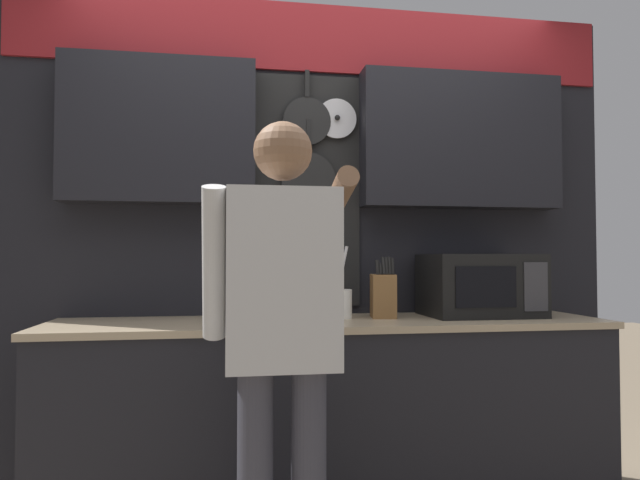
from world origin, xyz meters
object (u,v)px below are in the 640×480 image
microwave (480,285)px  utensil_crock (341,301)px  knife_block (383,295)px  person (282,317)px

microwave → utensil_crock: bearing=179.8°
microwave → knife_block: 0.49m
knife_block → microwave: bearing=-0.1°
utensil_crock → person: (-0.34, -0.68, -0.00)m
knife_block → utensil_crock: 0.21m
knife_block → person: size_ratio=0.17×
person → microwave: bearing=33.3°
utensil_crock → knife_block: bearing=-0.7°
person → utensil_crock: bearing=63.4°
microwave → person: size_ratio=0.32×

